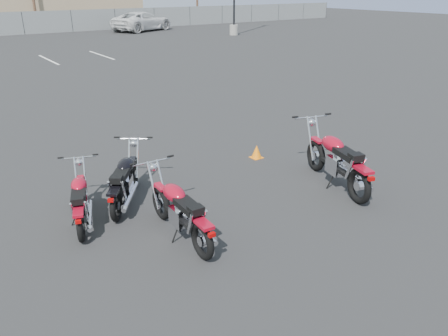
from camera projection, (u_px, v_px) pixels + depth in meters
ground at (234, 215)px, 7.75m from camera, size 120.00×120.00×0.00m
motorcycle_front_red at (81, 200)px, 7.37m from camera, size 0.98×1.82×0.90m
motorcycle_second_black at (125, 181)px, 8.03m from camera, size 1.50×1.82×0.98m
motorcycle_third_red at (181, 211)px, 6.90m from camera, size 0.81×2.09×1.02m
motorcycle_rear_red at (337, 161)px, 8.70m from camera, size 1.22×2.39×1.18m
training_cone_near at (257, 151)px, 10.27m from camera, size 0.26×0.26×0.31m
tan_building_east at (63, 5)px, 45.57m from camera, size 14.40×9.40×3.70m
white_van at (142, 16)px, 38.68m from camera, size 5.18×7.32×2.58m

